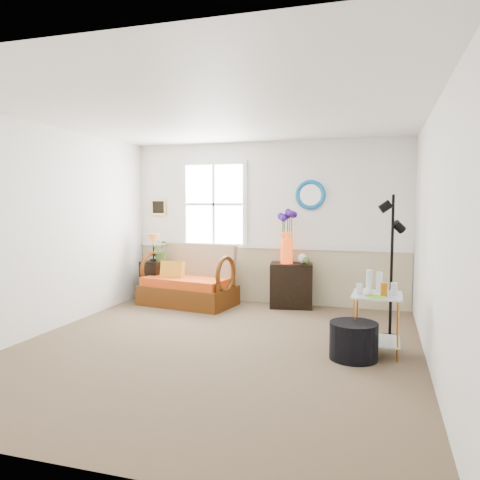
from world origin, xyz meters
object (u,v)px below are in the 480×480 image
(lamp_stand, at_px, (155,280))
(side_table, at_px, (376,324))
(floor_lamp, at_px, (392,267))
(cabinet, at_px, (291,285))
(loveseat, at_px, (188,275))
(ottoman, at_px, (354,341))

(lamp_stand, bearing_deg, side_table, -27.05)
(lamp_stand, distance_m, side_table, 4.02)
(side_table, bearing_deg, floor_lamp, 76.58)
(cabinet, bearing_deg, loveseat, -177.94)
(floor_lamp, bearing_deg, side_table, -110.48)
(lamp_stand, relative_size, floor_lamp, 0.38)
(loveseat, relative_size, lamp_stand, 2.22)
(side_table, xyz_separation_m, ottoman, (-0.22, -0.25, -0.13))
(cabinet, bearing_deg, side_table, -65.18)
(cabinet, bearing_deg, lamp_stand, 174.15)
(loveseat, distance_m, cabinet, 1.65)
(floor_lamp, xyz_separation_m, ottoman, (-0.38, -0.89, -0.67))
(side_table, distance_m, ottoman, 0.36)
(loveseat, bearing_deg, lamp_stand, 174.15)
(cabinet, relative_size, side_table, 1.06)
(floor_lamp, distance_m, ottoman, 1.18)
(loveseat, relative_size, ottoman, 2.89)
(loveseat, distance_m, lamp_stand, 0.72)
(lamp_stand, xyz_separation_m, floor_lamp, (3.74, -1.18, 0.54))
(lamp_stand, relative_size, side_table, 1.00)
(loveseat, xyz_separation_m, side_table, (2.90, -1.64, -0.15))
(lamp_stand, bearing_deg, loveseat, -15.73)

